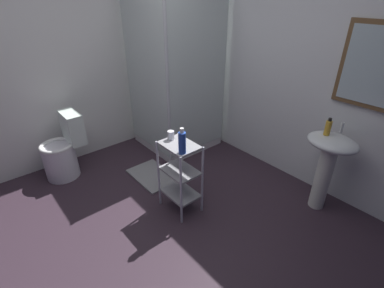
% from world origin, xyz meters
% --- Properties ---
extents(ground_plane, '(4.20, 4.20, 0.02)m').
position_xyz_m(ground_plane, '(0.00, 0.00, -0.01)').
color(ground_plane, '#352631').
extents(wall_back, '(4.20, 0.14, 2.50)m').
position_xyz_m(wall_back, '(0.01, 1.85, 1.25)').
color(wall_back, white).
rests_on(wall_back, ground_plane).
extents(wall_left, '(0.10, 4.20, 2.50)m').
position_xyz_m(wall_left, '(-1.85, 0.00, 1.25)').
color(wall_left, white).
rests_on(wall_left, ground_plane).
extents(shower_stall, '(0.92, 0.92, 2.00)m').
position_xyz_m(shower_stall, '(-1.19, 1.18, 0.46)').
color(shower_stall, white).
rests_on(shower_stall, ground_plane).
extents(pedestal_sink, '(0.46, 0.37, 0.81)m').
position_xyz_m(pedestal_sink, '(0.76, 1.52, 0.58)').
color(pedestal_sink, white).
rests_on(pedestal_sink, ground_plane).
extents(sink_faucet, '(0.03, 0.03, 0.10)m').
position_xyz_m(sink_faucet, '(0.76, 1.64, 0.86)').
color(sink_faucet, silver).
rests_on(sink_faucet, pedestal_sink).
extents(toilet, '(0.37, 0.49, 0.76)m').
position_xyz_m(toilet, '(-1.48, -0.25, 0.31)').
color(toilet, white).
rests_on(toilet, ground_plane).
extents(storage_cart, '(0.38, 0.28, 0.74)m').
position_xyz_m(storage_cart, '(-0.13, 0.43, 0.44)').
color(storage_cart, silver).
rests_on(storage_cart, ground_plane).
extents(hand_soap_bottle, '(0.05, 0.05, 0.16)m').
position_xyz_m(hand_soap_bottle, '(0.69, 1.49, 0.88)').
color(hand_soap_bottle, gold).
rests_on(hand_soap_bottle, pedestal_sink).
extents(shampoo_bottle_blue, '(0.07, 0.07, 0.24)m').
position_xyz_m(shampoo_bottle_blue, '(0.01, 0.35, 0.85)').
color(shampoo_bottle_blue, '#274CB4').
rests_on(shampoo_bottle_blue, storage_cart).
extents(rinse_cup, '(0.06, 0.06, 0.09)m').
position_xyz_m(rinse_cup, '(-0.26, 0.43, 0.78)').
color(rinse_cup, silver).
rests_on(rinse_cup, storage_cart).
extents(bath_mat, '(0.60, 0.40, 0.02)m').
position_xyz_m(bath_mat, '(-0.78, 0.50, 0.01)').
color(bath_mat, gray).
rests_on(bath_mat, ground_plane).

